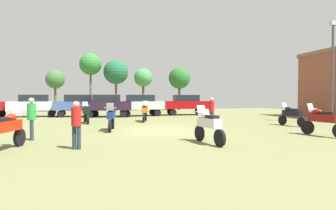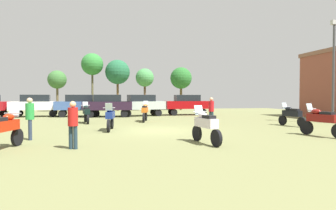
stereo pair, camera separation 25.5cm
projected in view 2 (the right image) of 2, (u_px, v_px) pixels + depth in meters
name	position (u px, v px, depth m)	size (l,w,h in m)	color
ground_plane	(156.00, 131.00, 15.07)	(44.00, 52.00, 0.02)	olive
motorcycle_1	(206.00, 125.00, 10.85)	(0.70, 2.11, 1.47)	black
motorcycle_2	(86.00, 113.00, 19.27)	(0.71, 2.17, 1.47)	black
motorcycle_3	(292.00, 115.00, 17.33)	(0.72, 2.07, 1.45)	black
motorcycle_4	(145.00, 111.00, 20.51)	(0.75, 2.24, 1.51)	black
motorcycle_5	(110.00, 117.00, 15.07)	(0.62, 2.28, 1.50)	black
motorcycle_6	(322.00, 120.00, 12.80)	(0.79, 2.21, 1.50)	black
motorcycle_7	(4.00, 129.00, 9.55)	(0.77, 2.26, 1.48)	black
car_1	(187.00, 103.00, 27.84)	(4.34, 1.90, 2.00)	black
car_2	(108.00, 104.00, 25.18)	(4.40, 2.06, 2.00)	black
car_3	(36.00, 104.00, 25.42)	(4.50, 2.35, 2.00)	black
car_4	(141.00, 104.00, 26.31)	(4.55, 2.52, 2.00)	black
car_6	(80.00, 104.00, 25.73)	(4.42, 2.11, 2.00)	black
person_1	(73.00, 121.00, 9.70)	(0.43, 0.43, 1.67)	#1F323E
person_2	(211.00, 109.00, 18.10)	(0.48, 0.48, 1.78)	#203643
person_3	(30.00, 115.00, 11.74)	(0.43, 0.43, 1.78)	#29344A
tree_1	(181.00, 78.00, 37.98)	(2.92, 2.92, 5.81)	brown
tree_2	(118.00, 72.00, 35.95)	(3.13, 3.13, 6.56)	brown
tree_3	(145.00, 78.00, 36.61)	(2.38, 2.38, 5.51)	brown
tree_4	(57.00, 80.00, 34.22)	(2.24, 2.24, 5.04)	brown
tree_5	(92.00, 65.00, 35.32)	(2.74, 2.74, 7.30)	#4E4930
lamp_post	(334.00, 66.00, 19.19)	(0.44, 0.24, 7.05)	#47474C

